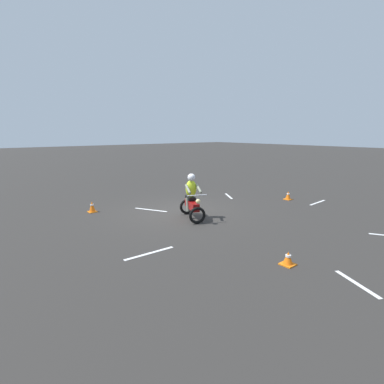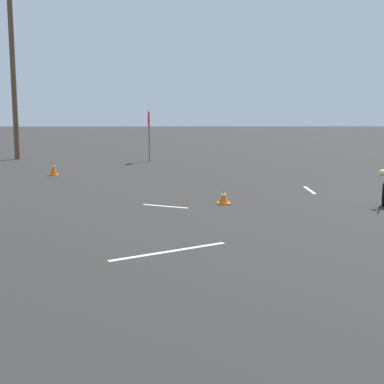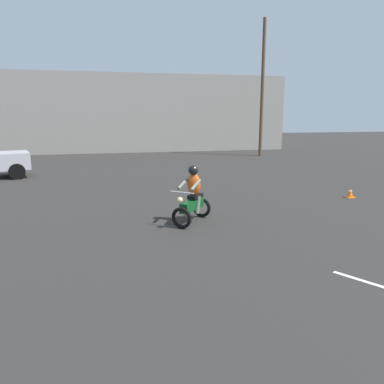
{
  "view_description": "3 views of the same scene",
  "coord_description": "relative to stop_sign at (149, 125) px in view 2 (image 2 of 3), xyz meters",
  "views": [
    {
      "loc": [
        6.83,
        9.32,
        3.13
      ],
      "look_at": [
        0.14,
        1.09,
        1.0
      ],
      "focal_mm": 28.0,
      "sensor_mm": 36.0,
      "label": 1
    },
    {
      "loc": [
        -12.33,
        6.63,
        2.35
      ],
      "look_at": [
        -3.02,
        6.44,
        0.9
      ],
      "focal_mm": 50.0,
      "sensor_mm": 36.0,
      "label": 2
    },
    {
      "loc": [
        -8.59,
        1.67,
        3.07
      ],
      "look_at": [
        -6.18,
        11.79,
        0.9
      ],
      "focal_mm": 35.0,
      "sensor_mm": 36.0,
      "label": 3
    }
  ],
  "objects": [
    {
      "name": "lane_stripe_ne",
      "position": [
        -11.22,
        -1.06,
        -1.63
      ],
      "size": [
        0.61,
        1.15,
        0.01
      ],
      "primitive_type": "cube",
      "rotation": [
        0.0,
        0.0,
        2.7
      ],
      "color": "silver",
      "rests_on": "ground"
    },
    {
      "name": "stop_sign",
      "position": [
        0.0,
        0.0,
        0.0
      ],
      "size": [
        0.7,
        0.08,
        2.3
      ],
      "color": "slate",
      "rests_on": "ground"
    },
    {
      "name": "lane_stripe_nw",
      "position": [
        -15.39,
        -1.25,
        -1.63
      ],
      "size": [
        1.2,
        1.94,
        0.01
      ],
      "primitive_type": "cube",
      "rotation": [
        0.0,
        0.0,
        3.68
      ],
      "color": "silver",
      "rests_on": "ground"
    },
    {
      "name": "traffic_cone_mid_left",
      "position": [
        -10.89,
        -2.51,
        -1.47
      ],
      "size": [
        0.32,
        0.32,
        0.34
      ],
      "color": "orange",
      "rests_on": "ground"
    },
    {
      "name": "traffic_cone_mid_center",
      "position": [
        -4.94,
        3.13,
        -1.41
      ],
      "size": [
        0.32,
        0.32,
        0.47
      ],
      "color": "orange",
      "rests_on": "ground"
    },
    {
      "name": "utility_pole_near",
      "position": [
        1.24,
        6.28,
        2.41
      ],
      "size": [
        0.24,
        0.24,
        8.08
      ],
      "primitive_type": "cylinder",
      "color": "brown",
      "rests_on": "ground"
    },
    {
      "name": "lane_stripe_e",
      "position": [
        -8.67,
        -5.2,
        -1.63
      ],
      "size": [
        1.45,
        0.14,
        0.01
      ],
      "primitive_type": "cube",
      "rotation": [
        0.0,
        0.0,
        1.55
      ],
      "color": "silver",
      "rests_on": "ground"
    }
  ]
}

